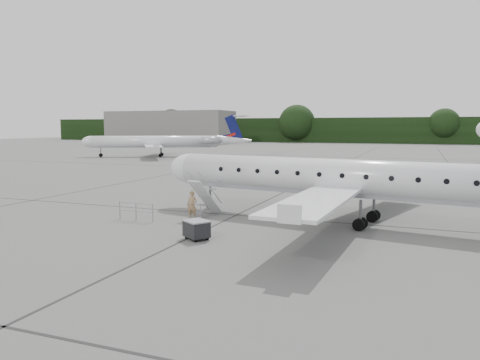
% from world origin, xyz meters
% --- Properties ---
extents(ground, '(320.00, 320.00, 0.00)m').
position_xyz_m(ground, '(0.00, 0.00, 0.00)').
color(ground, slate).
rests_on(ground, ground).
extents(treeline, '(260.00, 4.00, 8.00)m').
position_xyz_m(treeline, '(0.00, 130.00, 4.00)').
color(treeline, black).
rests_on(treeline, ground).
extents(terminal_building, '(40.00, 14.00, 10.00)m').
position_xyz_m(terminal_building, '(-70.00, 110.00, 5.00)').
color(terminal_building, slate).
rests_on(terminal_building, ground).
extents(main_regional_jet, '(29.92, 23.76, 6.93)m').
position_xyz_m(main_regional_jet, '(1.37, 3.46, 3.46)').
color(main_regional_jet, silver).
rests_on(main_regional_jet, ground).
extents(airstair, '(1.23, 2.41, 2.17)m').
position_xyz_m(airstair, '(-6.82, 2.68, 1.09)').
color(airstair, silver).
rests_on(airstair, ground).
extents(passenger, '(0.63, 0.43, 1.64)m').
position_xyz_m(passenger, '(-7.04, 1.40, 0.82)').
color(passenger, '#947551').
rests_on(passenger, ground).
extents(safety_railing, '(2.20, 0.16, 1.00)m').
position_xyz_m(safety_railing, '(-9.82, 0.00, 0.50)').
color(safety_railing, '#93969C').
rests_on(safety_railing, ground).
extents(baggage_cart, '(1.41, 1.36, 0.96)m').
position_xyz_m(baggage_cart, '(-4.74, -2.68, 0.48)').
color(baggage_cart, black).
rests_on(baggage_cart, ground).
extents(bg_regional_left, '(33.46, 30.06, 7.21)m').
position_xyz_m(bg_regional_left, '(-38.04, 48.47, 3.61)').
color(bg_regional_left, silver).
rests_on(bg_regional_left, ground).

